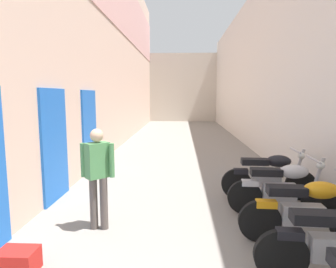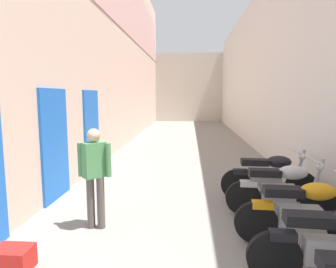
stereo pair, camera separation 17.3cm
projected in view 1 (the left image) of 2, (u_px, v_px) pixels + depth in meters
ground_plane at (184, 158)px, 9.80m from camera, size 39.32×39.32×0.00m
building_left at (112, 40)px, 11.31m from camera, size 0.45×23.32×8.30m
building_right at (257, 71)px, 11.26m from camera, size 0.45×23.32×6.00m
building_far_end at (183, 88)px, 23.97m from camera, size 8.19×2.00×5.31m
motorcycle_fourth at (307, 209)px, 4.07m from camera, size 1.85×0.58×1.04m
motorcycle_fifth at (283, 187)px, 5.05m from camera, size 1.85×0.58×1.04m
motorcycle_sixth at (269, 175)px, 5.84m from camera, size 1.85×0.58×1.04m
pedestrian_mid_alley at (98, 171)px, 4.48m from camera, size 0.52×0.38×1.57m
plastic_crate at (18, 261)px, 3.44m from camera, size 0.44×0.32×0.28m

